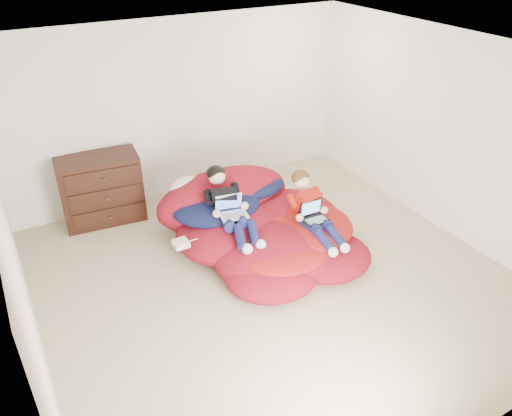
{
  "coord_description": "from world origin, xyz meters",
  "views": [
    {
      "loc": [
        -2.4,
        -3.85,
        3.6
      ],
      "look_at": [
        0.02,
        0.44,
        0.7
      ],
      "focal_mm": 35.0,
      "sensor_mm": 36.0,
      "label": 1
    }
  ],
  "objects": [
    {
      "name": "cream_pillow",
      "position": [
        -0.43,
        1.42,
        0.62
      ],
      "size": [
        0.49,
        0.31,
        0.31
      ],
      "primitive_type": "ellipsoid",
      "color": "beige",
      "rests_on": "beanbag_pile"
    },
    {
      "name": "laptop_black",
      "position": [
        0.65,
        0.19,
        0.56
      ],
      "size": [
        0.3,
        0.23,
        0.22
      ],
      "color": "black",
      "rests_on": "younger_boy"
    },
    {
      "name": "older_boy",
      "position": [
        -0.19,
        0.77,
        0.66
      ],
      "size": [
        0.4,
        1.12,
        0.66
      ],
      "color": "black",
      "rests_on": "beanbag_pile"
    },
    {
      "name": "dresser",
      "position": [
        -1.34,
        2.23,
        0.46
      ],
      "size": [
        1.08,
        0.64,
        0.93
      ],
      "color": "black",
      "rests_on": "ground"
    },
    {
      "name": "beanbag_pile",
      "position": [
        0.2,
        0.64,
        0.26
      ],
      "size": [
        2.25,
        2.3,
        0.89
      ],
      "color": "maroon",
      "rests_on": "ground"
    },
    {
      "name": "younger_boy",
      "position": [
        0.65,
        0.25,
        0.63
      ],
      "size": [
        0.32,
        0.98,
        0.7
      ],
      "color": "red",
      "rests_on": "beanbag_pile"
    },
    {
      "name": "laptop_white",
      "position": [
        -0.19,
        0.67,
        0.62
      ],
      "size": [
        0.35,
        0.33,
        0.23
      ],
      "color": "silver",
      "rests_on": "older_boy"
    },
    {
      "name": "room_shell",
      "position": [
        0.0,
        0.0,
        0.22
      ],
      "size": [
        5.1,
        5.1,
        2.77
      ],
      "color": "tan",
      "rests_on": "ground"
    },
    {
      "name": "power_adapter",
      "position": [
        -0.87,
        0.58,
        0.42
      ],
      "size": [
        0.17,
        0.17,
        0.06
      ],
      "primitive_type": "cube",
      "rotation": [
        0.0,
        0.0,
        0.01
      ],
      "color": "silver",
      "rests_on": "beanbag_pile"
    }
  ]
}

